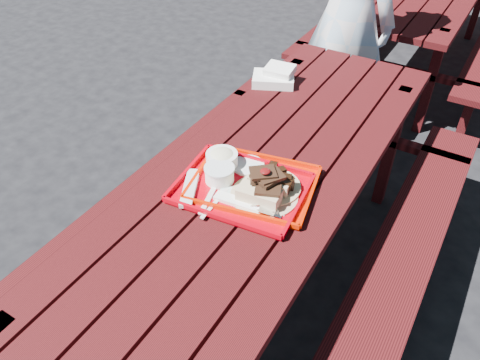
{
  "coord_description": "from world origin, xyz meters",
  "views": [
    {
      "loc": [
        0.67,
        -1.26,
        1.9
      ],
      "look_at": [
        0.0,
        -0.15,
        0.82
      ],
      "focal_mm": 35.0,
      "sensor_mm": 36.0,
      "label": 1
    }
  ],
  "objects_px": {
    "picnic_table_far": "(427,5)",
    "far_tray": "(251,183)",
    "person": "(348,13)",
    "near_tray": "(243,181)",
    "picnic_table_near": "(259,208)"
  },
  "relations": [
    {
      "from": "picnic_table_far",
      "to": "far_tray",
      "type": "relative_size",
      "value": 4.74
    },
    {
      "from": "person",
      "to": "far_tray",
      "type": "bearing_deg",
      "value": 117.61
    },
    {
      "from": "near_tray",
      "to": "person",
      "type": "distance_m",
      "value": 1.61
    },
    {
      "from": "picnic_table_near",
      "to": "near_tray",
      "type": "height_order",
      "value": "near_tray"
    },
    {
      "from": "picnic_table_far",
      "to": "far_tray",
      "type": "distance_m",
      "value": 2.9
    },
    {
      "from": "picnic_table_far",
      "to": "far_tray",
      "type": "height_order",
      "value": "far_tray"
    },
    {
      "from": "near_tray",
      "to": "person",
      "type": "relative_size",
      "value": 0.29
    },
    {
      "from": "near_tray",
      "to": "picnic_table_far",
      "type": "bearing_deg",
      "value": 89.83
    },
    {
      "from": "picnic_table_near",
      "to": "person",
      "type": "bearing_deg",
      "value": 98.44
    },
    {
      "from": "picnic_table_far",
      "to": "person",
      "type": "height_order",
      "value": "person"
    },
    {
      "from": "near_tray",
      "to": "far_tray",
      "type": "bearing_deg",
      "value": 33.14
    },
    {
      "from": "picnic_table_near",
      "to": "person",
      "type": "distance_m",
      "value": 1.53
    },
    {
      "from": "picnic_table_far",
      "to": "near_tray",
      "type": "height_order",
      "value": "near_tray"
    },
    {
      "from": "picnic_table_near",
      "to": "person",
      "type": "height_order",
      "value": "person"
    },
    {
      "from": "picnic_table_near",
      "to": "near_tray",
      "type": "distance_m",
      "value": 0.25
    }
  ]
}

